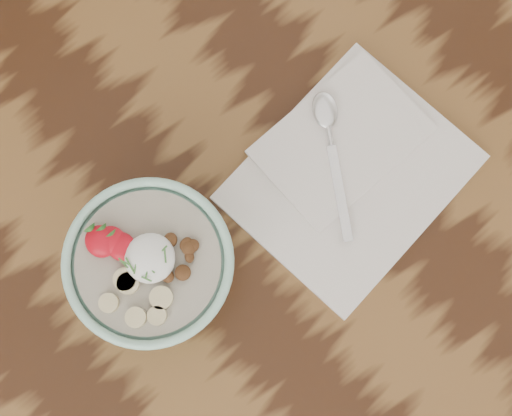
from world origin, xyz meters
The scene contains 4 objects.
table centered at (0.00, 0.00, 65.70)cm, with size 160.00×90.00×75.00cm.
breakfast_bowl centered at (-4.64, 3.68, 80.82)cm, with size 17.05×17.05×11.52cm.
napkin centered at (18.81, -1.19, 75.64)cm, with size 27.28×23.17×1.53cm.
spoon centered at (19.75, 3.48, 76.91)cm, with size 10.58×15.82×0.90cm.
Camera 1 is at (-0.94, -8.54, 153.94)cm, focal length 50.00 mm.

